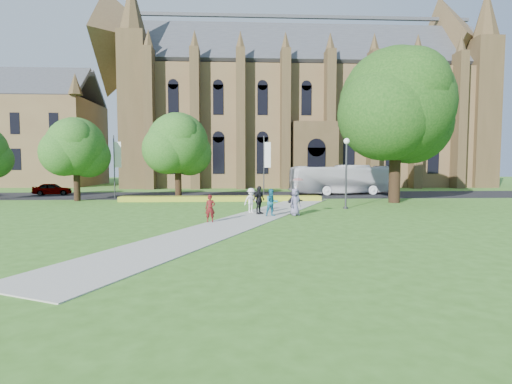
{
  "coord_description": "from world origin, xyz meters",
  "views": [
    {
      "loc": [
        -0.7,
        -22.7,
        3.32
      ],
      "look_at": [
        0.57,
        1.87,
        1.6
      ],
      "focal_mm": 28.0,
      "sensor_mm": 36.0,
      "label": 1
    }
  ],
  "objects": [
    {
      "name": "pedestrian_3",
      "position": [
        0.83,
        3.37,
        0.97
      ],
      "size": [
        1.06,
        1.11,
        1.86
      ],
      "primitive_type": "imported",
      "rotation": [
        0.0,
        0.0,
        0.84
      ],
      "color": "black",
      "rests_on": "footpath"
    },
    {
      "name": "pedestrian_5",
      "position": [
        3.13,
        3.22,
        0.83
      ],
      "size": [
        1.39,
        1.33,
        1.57
      ],
      "primitive_type": "imported",
      "rotation": [
        0.0,
        0.0,
        0.74
      ],
      "color": "#27262D",
      "rests_on": "footpath"
    },
    {
      "name": "footpath",
      "position": [
        0.0,
        1.0,
        0.02
      ],
      "size": [
        15.58,
        28.54,
        0.04
      ],
      "primitive_type": "cube",
      "rotation": [
        0.0,
        0.0,
        -0.44
      ],
      "color": "#B2B2A8",
      "rests_on": "ground"
    },
    {
      "name": "streetlamp",
      "position": [
        7.5,
        6.5,
        3.3
      ],
      "size": [
        0.44,
        0.44,
        5.24
      ],
      "color": "#38383D",
      "rests_on": "ground"
    },
    {
      "name": "parasol",
      "position": [
        3.31,
        2.71,
        2.05
      ],
      "size": [
        0.85,
        0.85,
        0.61
      ],
      "primitive_type": "imported",
      "rotation": [
        0.0,
        0.0,
        0.26
      ],
      "color": "#CE9193",
      "rests_on": "pedestrian_4"
    },
    {
      "name": "pedestrian_4",
      "position": [
        3.13,
        2.61,
        0.89
      ],
      "size": [
        0.99,
        0.93,
        1.71
      ],
      "primitive_type": "imported",
      "rotation": [
        0.0,
        0.0,
        0.63
      ],
      "color": "slate",
      "rests_on": "footpath"
    },
    {
      "name": "pedestrian_1",
      "position": [
        1.59,
        2.33,
        0.9
      ],
      "size": [
        0.97,
        0.83,
        1.72
      ],
      "primitive_type": "imported",
      "rotation": [
        0.0,
        0.0,
        0.25
      ],
      "color": "#1A6885",
      "rests_on": "footpath"
    },
    {
      "name": "cathedral",
      "position": [
        10.0,
        39.73,
        12.98
      ],
      "size": [
        52.6,
        18.25,
        28.0
      ],
      "color": "brown",
      "rests_on": "ground"
    },
    {
      "name": "road",
      "position": [
        0.0,
        20.0,
        0.01
      ],
      "size": [
        160.0,
        10.0,
        0.02
      ],
      "primitive_type": "cube",
      "color": "black",
      "rests_on": "ground"
    },
    {
      "name": "street_tree_0",
      "position": [
        -15.0,
        14.0,
        4.87
      ],
      "size": [
        5.2,
        5.2,
        7.5
      ],
      "color": "#332114",
      "rests_on": "ground"
    },
    {
      "name": "pedestrian_0",
      "position": [
        -2.14,
        -0.16,
        0.82
      ],
      "size": [
        0.58,
        0.39,
        1.56
      ],
      "primitive_type": "imported",
      "rotation": [
        0.0,
        0.0,
        0.03
      ],
      "color": "#5A1514",
      "rests_on": "footpath"
    },
    {
      "name": "large_tree",
      "position": [
        13.0,
        11.0,
        8.37
      ],
      "size": [
        9.6,
        9.6,
        13.2
      ],
      "color": "#332114",
      "rests_on": "ground"
    },
    {
      "name": "ground",
      "position": [
        0.0,
        0.0,
        0.0
      ],
      "size": [
        160.0,
        160.0,
        0.0
      ],
      "primitive_type": "plane",
      "color": "#39691F",
      "rests_on": "ground"
    },
    {
      "name": "car_0",
      "position": [
        -20.3,
        20.95,
        0.67
      ],
      "size": [
        4.02,
        2.19,
        1.3
      ],
      "primitive_type": "imported",
      "rotation": [
        0.0,
        0.0,
        1.75
      ],
      "color": "gray",
      "rests_on": "road"
    },
    {
      "name": "tour_coach",
      "position": [
        10.99,
        20.46,
        1.62
      ],
      "size": [
        11.79,
        4.27,
        3.21
      ],
      "primitive_type": "imported",
      "rotation": [
        0.0,
        0.0,
        1.71
      ],
      "color": "silver",
      "rests_on": "road"
    },
    {
      "name": "building_west",
      "position": [
        -34.0,
        42.0,
        9.21
      ],
      "size": [
        22.0,
        14.0,
        18.3
      ],
      "color": "brown",
      "rests_on": "ground"
    },
    {
      "name": "pedestrian_2",
      "position": [
        0.35,
        4.22,
        0.87
      ],
      "size": [
        1.23,
        1.06,
        1.66
      ],
      "primitive_type": "imported",
      "rotation": [
        0.0,
        0.0,
        0.52
      ],
      "color": "white",
      "rests_on": "footpath"
    },
    {
      "name": "flower_hedge",
      "position": [
        -2.0,
        13.2,
        0.23
      ],
      "size": [
        18.0,
        1.4,
        0.45
      ],
      "primitive_type": "cube",
      "color": "gold",
      "rests_on": "ground"
    },
    {
      "name": "banner_pole_0",
      "position": [
        2.11,
        15.2,
        3.39
      ],
      "size": [
        0.7,
        0.1,
        6.0
      ],
      "color": "#38383D",
      "rests_on": "ground"
    },
    {
      "name": "street_tree_1",
      "position": [
        -6.0,
        14.5,
        5.22
      ],
      "size": [
        5.6,
        5.6,
        8.05
      ],
      "color": "#332114",
      "rests_on": "ground"
    },
    {
      "name": "banner_pole_1",
      "position": [
        -11.89,
        15.2,
        3.39
      ],
      "size": [
        0.7,
        0.1,
        6.0
      ],
      "color": "#38383D",
      "rests_on": "ground"
    }
  ]
}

